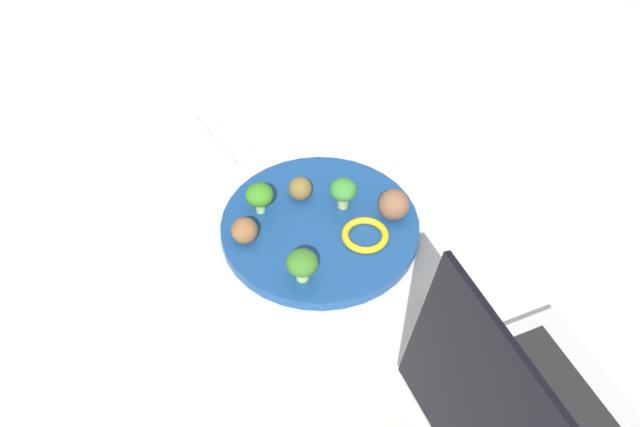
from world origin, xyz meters
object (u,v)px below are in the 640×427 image
Objects in this scene: plate at (320,227)px; pepper_ring_near_rim at (365,235)px; meatball_back_right at (245,230)px; knife at (212,141)px; meatball_center at (394,204)px; broccoli_floret_mid_left at (260,196)px; yogurt_bottle at (445,300)px; napkin at (220,137)px; meatball_front_left at (300,189)px; broccoli_floret_near_rim at (343,191)px; fork at (231,132)px; broccoli_floret_back_right at (302,264)px.

pepper_ring_near_rim reaches higher than plate.
meatball_back_right is 0.25× the size of knife.
meatball_back_right is at bearing -112.76° from meatball_center.
broccoli_floret_mid_left is 0.66× the size of yogurt_bottle.
napkin is (-0.23, 0.09, -0.03)m from meatball_back_right.
meatball_front_left is (-0.06, 0.01, 0.03)m from plate.
meatball_center is (0.06, 0.05, -0.01)m from broccoli_floret_near_rim.
yogurt_bottle is (0.15, 0.01, 0.01)m from pepper_ring_near_rim.
meatball_center is at bearing 16.57° from fork.
napkin is at bearing 158.80° from meatball_back_right.
broccoli_floret_mid_left reaches higher than meatball_center.
broccoli_floret_mid_left is 0.98× the size of broccoli_floret_near_rim.
plate is 0.11m from meatball_center.
broccoli_floret_near_rim is at bearing 17.88° from knife.
meatball_front_left is at bearing 0.93° from fork.
broccoli_floret_near_rim reaches higher than pepper_ring_near_rim.
yogurt_bottle reaches higher than pepper_ring_near_rim.
yogurt_bottle reaches higher than meatball_back_right.
meatball_front_left is 0.20m from fork.
fork is (-0.25, 0.00, -0.00)m from plate.
pepper_ring_near_rim is 0.54× the size of fork.
broccoli_floret_back_right is 1.38× the size of meatball_front_left.
pepper_ring_near_rim is at bearing 94.68° from broccoli_floret_back_right.
yogurt_bottle reaches higher than plate.
yogurt_bottle is at bearing -0.92° from broccoli_floret_near_rim.
plate is at bearing -168.41° from yogurt_bottle.
meatball_center is 0.31× the size of knife.
meatball_front_left is (-0.05, -0.04, -0.01)m from broccoli_floret_near_rim.
meatball_back_right is (0.03, -0.05, -0.01)m from broccoli_floret_mid_left.
meatball_center is (0.11, 0.09, 0.01)m from meatball_front_left.
meatball_back_right is (0.02, -0.11, 0.00)m from meatball_front_left.
fork is 0.83× the size of knife.
broccoli_floret_mid_left is at bearing 126.64° from meatball_back_right.
broccoli_floret_near_rim is 0.26m from knife.
meatball_back_right is 0.28m from yogurt_bottle.
yogurt_bottle is (0.28, 0.10, -0.01)m from broccoli_floret_mid_left.
broccoli_floret_mid_left is 0.28× the size of napkin.
plate is 0.07m from pepper_ring_near_rim.
pepper_ring_near_rim is 0.32m from knife.
meatball_center reaches higher than plate.
broccoli_floret_back_right is 0.33× the size of knife.
meatball_front_left is 0.20m from napkin.
knife is (0.00, -0.04, -0.00)m from fork.
broccoli_floret_back_right reaches higher than napkin.
fork is (-0.18, 0.06, -0.04)m from broccoli_floret_mid_left.
meatball_center is 0.26× the size of napkin.
napkin is at bearing -173.11° from yogurt_bottle.
plate is at bearing -116.78° from meatball_center.
meatball_back_right is 0.23m from knife.
broccoli_floret_back_right is 0.11m from meatball_back_right.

